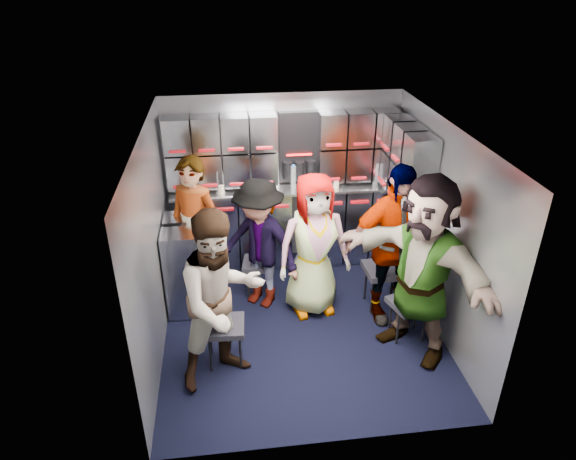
{
  "coord_description": "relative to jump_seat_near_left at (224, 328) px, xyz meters",
  "views": [
    {
      "loc": [
        -0.68,
        -4.27,
        3.44
      ],
      "look_at": [
        -0.08,
        0.35,
        0.96
      ],
      "focal_mm": 32.0,
      "sensor_mm": 36.0,
      "label": 1
    }
  ],
  "objects": [
    {
      "name": "cart_bank_back",
      "position": [
        0.79,
        1.74,
        0.1
      ],
      "size": [
        2.68,
        0.38,
        0.99
      ],
      "primitive_type": "cube",
      "color": "#959AA4",
      "rests_on": "ground"
    },
    {
      "name": "jump_seat_mid_right",
      "position": [
        1.74,
        0.69,
        0.04
      ],
      "size": [
        0.44,
        0.42,
        0.49
      ],
      "rotation": [
        0.0,
        0.0,
        0.05
      ],
      "color": "black",
      "rests_on": "ground"
    },
    {
      "name": "right_cabinet",
      "position": [
        2.04,
        1.05,
        0.1
      ],
      "size": [
        0.28,
        1.2,
        1.0
      ],
      "primitive_type": "cube",
      "color": "#959AA4",
      "rests_on": "ground"
    },
    {
      "name": "attendant_arc_b",
      "position": [
        0.41,
        0.92,
        0.35
      ],
      "size": [
        1.1,
        1.02,
        1.48
      ],
      "primitive_type": "imported",
      "rotation": [
        0.0,
        0.0,
        -0.64
      ],
      "color": "black",
      "rests_on": "ground"
    },
    {
      "name": "floor",
      "position": [
        0.79,
        0.45,
        -0.4
      ],
      "size": [
        3.0,
        3.0,
        0.0
      ],
      "primitive_type": "plane",
      "color": "black",
      "rests_on": "ground"
    },
    {
      "name": "attendant_arc_c",
      "position": [
        0.96,
        0.74,
        0.4
      ],
      "size": [
        0.84,
        0.61,
        1.59
      ],
      "primitive_type": "imported",
      "rotation": [
        0.0,
        0.0,
        0.14
      ],
      "color": "black",
      "rests_on": "ground"
    },
    {
      "name": "cart_bank_left",
      "position": [
        -0.4,
        1.01,
        0.1
      ],
      "size": [
        0.38,
        0.76,
        0.99
      ],
      "primitive_type": "cube",
      "color": "#959AA4",
      "rests_on": "ground"
    },
    {
      "name": "attendant_standing",
      "position": [
        -0.26,
        1.12,
        0.44
      ],
      "size": [
        0.73,
        0.66,
        1.67
      ],
      "primitive_type": "imported",
      "rotation": [
        0.0,
        0.0,
        -0.54
      ],
      "color": "black",
      "rests_on": "ground"
    },
    {
      "name": "cup_right",
      "position": [
        1.39,
        1.68,
        0.69
      ],
      "size": [
        0.07,
        0.07,
        0.11
      ],
      "primitive_type": "cylinder",
      "color": "#CAB98E",
      "rests_on": "counter"
    },
    {
      "name": "counter",
      "position": [
        0.79,
        1.74,
        0.62
      ],
      "size": [
        2.68,
        0.42,
        0.03
      ],
      "primitive_type": "cube",
      "color": "#B8BAC0",
      "rests_on": "cart_bank_back"
    },
    {
      "name": "attendant_arc_d",
      "position": [
        1.74,
        0.51,
        0.47
      ],
      "size": [
        1.06,
        0.53,
        1.74
      ],
      "primitive_type": "imported",
      "rotation": [
        0.0,
        0.0,
        0.1
      ],
      "color": "black",
      "rests_on": "ground"
    },
    {
      "name": "locker_bank_right",
      "position": [
        2.04,
        1.15,
        1.09
      ],
      "size": [
        0.28,
        1.0,
        0.82
      ],
      "primitive_type": "cube",
      "color": "#959AA4",
      "rests_on": "wall_right"
    },
    {
      "name": "cup_left",
      "position": [
        0.04,
        1.68,
        0.69
      ],
      "size": [
        0.07,
        0.07,
        0.1
      ],
      "primitive_type": "cylinder",
      "color": "#CAB98E",
      "rests_on": "counter"
    },
    {
      "name": "jump_seat_near_left",
      "position": [
        0.0,
        0.0,
        0.0
      ],
      "size": [
        0.4,
        0.38,
        0.45
      ],
      "rotation": [
        0.0,
        0.0,
        -0.06
      ],
      "color": "black",
      "rests_on": "ground"
    },
    {
      "name": "red_latch_strip",
      "position": [
        0.79,
        1.54,
        0.48
      ],
      "size": [
        2.6,
        0.02,
        0.03
      ],
      "primitive_type": "cube",
      "color": "#B30C15",
      "rests_on": "cart_bank_back"
    },
    {
      "name": "wall_back",
      "position": [
        0.79,
        1.95,
        0.65
      ],
      "size": [
        2.8,
        0.04,
        2.1
      ],
      "primitive_type": "cube",
      "color": "#9297A0",
      "rests_on": "ground"
    },
    {
      "name": "coffee_niche",
      "position": [
        0.97,
        1.86,
        1.07
      ],
      "size": [
        0.46,
        0.16,
        0.84
      ],
      "primitive_type": null,
      "color": "black",
      "rests_on": "wall_back"
    },
    {
      "name": "bottle_left",
      "position": [
        0.01,
        1.69,
        0.77
      ],
      "size": [
        0.06,
        0.06,
        0.26
      ],
      "primitive_type": "cylinder",
      "color": "white",
      "rests_on": "counter"
    },
    {
      "name": "bottle_mid",
      "position": [
        0.88,
        1.69,
        0.77
      ],
      "size": [
        0.06,
        0.06,
        0.28
      ],
      "primitive_type": "cylinder",
      "color": "white",
      "rests_on": "counter"
    },
    {
      "name": "locker_bank_back",
      "position": [
        0.79,
        1.8,
        1.09
      ],
      "size": [
        2.68,
        0.28,
        0.82
      ],
      "primitive_type": "cube",
      "color": "#959AA4",
      "rests_on": "wall_back"
    },
    {
      "name": "wall_left",
      "position": [
        -0.61,
        0.45,
        0.65
      ],
      "size": [
        0.04,
        3.0,
        2.1
      ],
      "primitive_type": "cube",
      "color": "#9297A0",
      "rests_on": "ground"
    },
    {
      "name": "jump_seat_near_right",
      "position": [
        1.84,
        0.14,
        -0.01
      ],
      "size": [
        0.45,
        0.44,
        0.43
      ],
      "rotation": [
        0.0,
        0.0,
        0.3
      ],
      "color": "black",
      "rests_on": "ground"
    },
    {
      "name": "attendant_arc_e",
      "position": [
        1.84,
        -0.04,
        0.53
      ],
      "size": [
        1.44,
        1.71,
        1.84
      ],
      "primitive_type": "imported",
      "rotation": [
        0.0,
        0.0,
        -0.95
      ],
      "color": "black",
      "rests_on": "ground"
    },
    {
      "name": "ceiling",
      "position": [
        0.79,
        0.45,
        1.7
      ],
      "size": [
        2.8,
        3.0,
        0.02
      ],
      "primitive_type": "cube",
      "color": "silver",
      "rests_on": "wall_back"
    },
    {
      "name": "wall_right",
      "position": [
        2.19,
        0.45,
        0.65
      ],
      "size": [
        0.04,
        3.0,
        2.1
      ],
      "primitive_type": "cube",
      "color": "#9297A0",
      "rests_on": "ground"
    },
    {
      "name": "jump_seat_mid_left",
      "position": [
        0.41,
        1.1,
        -0.02
      ],
      "size": [
        0.4,
        0.39,
        0.42
      ],
      "rotation": [
        0.0,
        0.0,
        -0.15
      ],
      "color": "black",
      "rests_on": "ground"
    },
    {
      "name": "jump_seat_center",
      "position": [
        0.96,
        0.92,
        0.01
      ],
      "size": [
        0.5,
        0.49,
        0.45
      ],
      "rotation": [
        0.0,
        0.0,
        -0.41
      ],
      "color": "black",
      "rests_on": "ground"
    },
    {
      "name": "attendant_arc_a",
      "position": [
        -0.0,
        -0.18,
        0.45
      ],
      "size": [
        1.02,
        0.94,
        1.69
      ],
      "primitive_type": "imported",
      "rotation": [
        0.0,
        0.0,
        0.46
      ],
      "color": "black",
      "rests_on": "ground"
    },
    {
      "name": "bottle_right",
      "position": [
        1.87,
        1.69,
        0.77
      ],
      "size": [
        0.07,
        0.07,
        0.28
      ],
      "primitive_type": "cylinder",
      "color": "white",
      "rests_on": "counter"
    }
  ]
}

